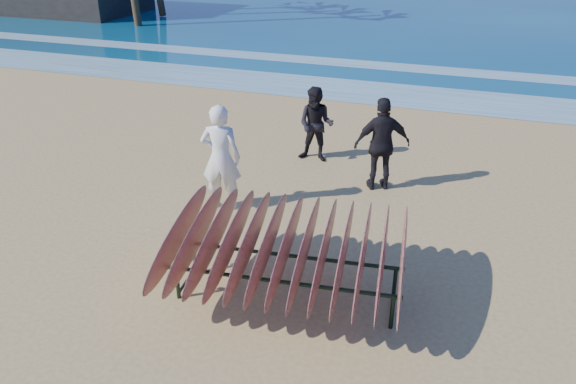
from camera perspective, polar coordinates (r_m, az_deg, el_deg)
name	(u,v)px	position (r m, az deg, el deg)	size (l,w,h in m)	color
ground	(271,269)	(8.65, -1.78, -7.87)	(120.00, 120.00, 0.00)	tan
foam_near	(389,94)	(17.55, 10.21, 9.78)	(160.00, 160.00, 0.00)	white
foam_far	(407,68)	(20.91, 11.96, 12.26)	(160.00, 160.00, 0.00)	white
surfboard_rack	(286,248)	(7.61, -0.21, -5.74)	(3.43, 2.80, 1.27)	black
person_white	(221,158)	(10.08, -6.84, 3.47)	(0.72, 0.47, 1.97)	white
person_dark_a	(316,125)	(12.17, 2.87, 6.84)	(0.80, 0.62, 1.64)	black
person_dark_b	(382,144)	(10.94, 9.54, 4.79)	(1.08, 0.45, 1.84)	black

